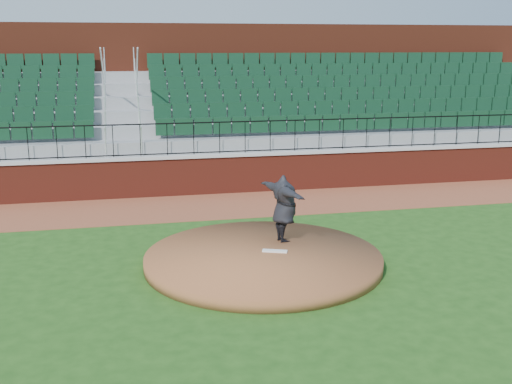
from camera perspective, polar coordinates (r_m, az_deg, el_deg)
ground at (r=13.74m, az=1.33°, el=-6.70°), size 90.00×90.00×0.00m
warning_track at (r=18.80m, az=-2.51°, el=-1.16°), size 34.00×3.20×0.01m
field_wall at (r=20.20m, az=-3.29°, el=1.58°), size 34.00×0.35×1.20m
wall_cap at (r=20.08m, az=-3.32°, el=3.40°), size 34.00×0.45×0.10m
wall_railing at (r=20.00m, az=-3.34°, el=4.95°), size 34.00×0.05×1.00m
seating_stands at (r=22.61m, az=-4.44°, el=7.18°), size 34.00×5.10×4.60m
concourse_wall at (r=25.33m, az=-5.33°, el=8.85°), size 34.00×0.50×5.50m
pitchers_mound at (r=13.72m, az=0.66°, el=-6.17°), size 5.17×5.17×0.25m
pitching_rubber at (r=13.82m, az=1.73°, el=-5.40°), size 0.56×0.32×0.04m
pitcher at (r=14.35m, az=2.58°, el=-1.51°), size 0.97×2.00×1.57m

